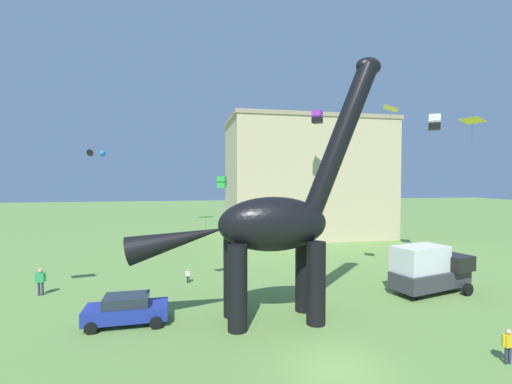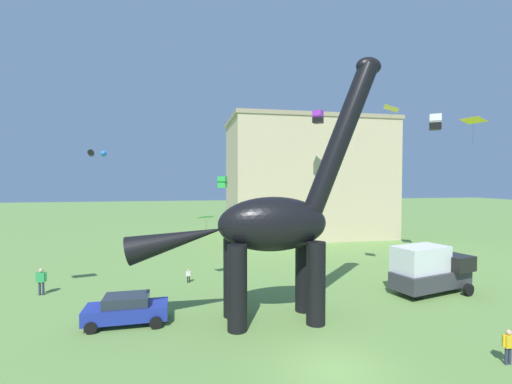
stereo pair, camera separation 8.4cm
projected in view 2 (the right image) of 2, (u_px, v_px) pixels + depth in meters
ground_plane at (334, 369)px, 14.02m from camera, size 240.00×240.00×0.00m
dinosaur_sculpture at (272, 224)px, 18.82m from camera, size 13.90×2.95×14.53m
parked_sedan_left at (127, 309)px, 18.41m from camera, size 4.26×2.02×1.55m
parked_box_truck at (429, 269)px, 23.52m from camera, size 5.94×3.40×3.20m
person_photographer at (188, 274)px, 25.92m from camera, size 0.38×0.17×1.01m
person_strolling_adult at (508, 343)px, 14.38m from camera, size 0.55×0.24×1.46m
person_vendor_side at (41, 279)px, 23.08m from camera, size 0.67×0.29×1.78m
kite_near_low at (473, 121)px, 29.65m from camera, size 1.59×1.95×2.17m
kite_drifting at (391, 109)px, 24.88m from camera, size 1.45×1.63×1.74m
kite_high_left at (318, 117)px, 37.32m from camera, size 1.33×1.33×1.35m
kite_mid_left at (94, 153)px, 35.55m from camera, size 2.02×2.20×0.62m
kite_high_right at (206, 217)px, 25.55m from camera, size 1.44×1.27×1.47m
kite_far_right at (222, 182)px, 33.96m from camera, size 1.02×1.02×1.10m
kite_trailing at (435, 122)px, 32.58m from camera, size 1.38×1.38×1.42m
background_building_block at (307, 178)px, 48.09m from camera, size 21.40×12.53×15.85m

